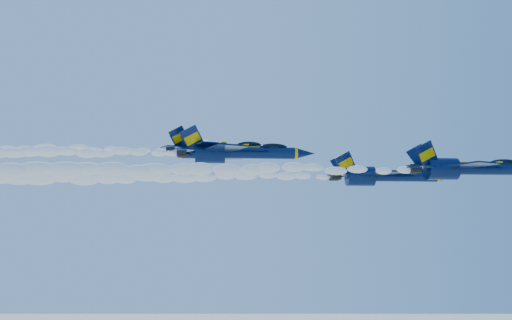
{
  "coord_description": "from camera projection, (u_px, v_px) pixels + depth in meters",
  "views": [
    {
      "loc": [
        -10.19,
        -72.24,
        144.94
      ],
      "look_at": [
        -3.73,
        -0.93,
        153.84
      ],
      "focal_mm": 40.0,
      "sensor_mm": 36.0,
      "label": 1
    }
  ],
  "objects": [
    {
      "name": "jet_lead",
      "position": [
        469.0,
        168.0,
        61.46
      ],
      "size": [
        15.45,
        12.68,
        5.74
      ],
      "color": "#06143A"
    },
    {
      "name": "smoke_trail_jet_lead",
      "position": [
        211.0,
        170.0,
        58.92
      ],
      "size": [
        42.35,
        1.85,
        1.66
      ],
      "primitive_type": "ellipsoid",
      "color": "white"
    },
    {
      "name": "jet_second",
      "position": [
        385.0,
        176.0,
        68.73
      ],
      "size": [
        15.45,
        12.67,
        5.74
      ],
      "color": "#06143A"
    },
    {
      "name": "smoke_trail_jet_second",
      "position": [
        152.0,
        177.0,
        66.19
      ],
      "size": [
        42.35,
        1.85,
        1.66
      ],
      "primitive_type": "ellipsoid",
      "color": "white"
    },
    {
      "name": "jet_third",
      "position": [
        238.0,
        152.0,
        79.02
      ],
      "size": [
        19.22,
        15.76,
        7.14
      ],
      "color": "#06143A"
    },
    {
      "name": "smoke_trail_jet_third",
      "position": [
        19.0,
        153.0,
        76.33
      ],
      "size": [
        42.35,
        2.29,
        2.07
      ],
      "primitive_type": "ellipsoid",
      "color": "white"
    },
    {
      "name": "jet_fourth",
      "position": [
        219.0,
        149.0,
        82.16
      ],
      "size": [
        17.14,
        14.06,
        6.37
      ],
      "color": "#06143A"
    },
    {
      "name": "smoke_trail_jet_fourth",
      "position": [
        14.0,
        149.0,
        79.56
      ],
      "size": [
        42.35,
        2.05,
        1.84
      ],
      "primitive_type": "ellipsoid",
      "color": "white"
    }
  ]
}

